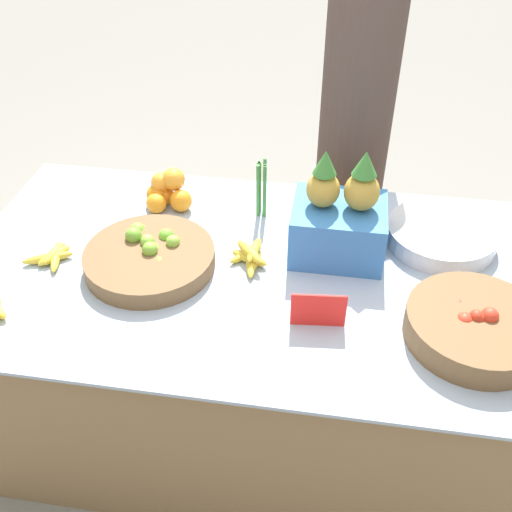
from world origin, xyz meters
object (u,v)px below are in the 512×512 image
at_px(price_sign, 318,310).
at_px(vendor_person, 354,131).
at_px(metal_bowl, 441,235).
at_px(lime_bowl, 150,257).
at_px(produce_crate, 339,220).
at_px(tomato_basket, 476,327).

distance_m(price_sign, vendor_person, 1.06).
height_order(metal_bowl, vendor_person, vendor_person).
relative_size(lime_bowl, produce_crate, 1.10).
bearing_deg(produce_crate, metal_bowl, 16.80).
bearing_deg(tomato_basket, produce_crate, 139.91).
distance_m(produce_crate, vendor_person, 0.72).
xyz_separation_m(tomato_basket, metal_bowl, (-0.06, 0.43, -0.01)).
height_order(tomato_basket, vendor_person, vendor_person).
height_order(lime_bowl, vendor_person, vendor_person).
distance_m(lime_bowl, price_sign, 0.57).
bearing_deg(produce_crate, tomato_basket, -40.09).
distance_m(metal_bowl, price_sign, 0.58).
xyz_separation_m(lime_bowl, vendor_person, (0.60, 0.88, 0.05)).
distance_m(price_sign, produce_crate, 0.35).
xyz_separation_m(lime_bowl, metal_bowl, (0.91, 0.27, -0.00)).
height_order(lime_bowl, produce_crate, produce_crate).
bearing_deg(vendor_person, tomato_basket, -70.98).
xyz_separation_m(tomato_basket, vendor_person, (-0.36, 1.04, 0.04)).
bearing_deg(lime_bowl, metal_bowl, 16.29).
bearing_deg(lime_bowl, price_sign, -18.74).
bearing_deg(metal_bowl, lime_bowl, -163.71).
bearing_deg(vendor_person, price_sign, -93.54).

